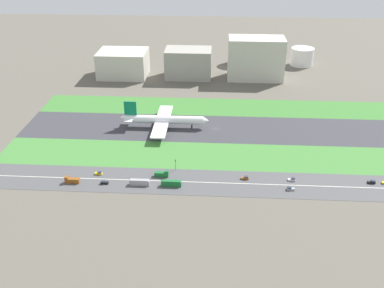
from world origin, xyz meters
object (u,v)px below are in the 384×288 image
Objects in this scene: bus_1 at (171,183)px; office_tower at (256,58)px; bus_0 at (140,182)px; hangar_building at (188,63)px; car_4 at (292,179)px; terminal_building at (123,64)px; car_3 at (372,182)px; fuel_tank_centre at (273,57)px; truck_0 at (72,180)px; traffic_light at (175,164)px; car_2 at (290,189)px; car_5 at (245,178)px; truck_1 at (162,174)px; airliner at (163,120)px; car_6 at (104,182)px; fuel_tank_east at (302,57)px; car_0 at (99,173)px; fuel_tank_west at (240,56)px.

bus_1 is 0.22× the size of office_tower.
hangar_building reaches higher than bus_0.
car_4 is 0.10× the size of terminal_building.
car_3 is 0.23× the size of fuel_tank_centre.
truck_0 is 0.19× the size of hangar_building.
traffic_light reaches higher than bus_1.
car_2 is 86.26m from bus_0.
terminal_building is (-7.69, 192.00, 10.42)m from truck_0.
bus_0 is 0.22× the size of office_tower.
hangar_building is (-46.08, 182.00, 12.63)m from car_5.
truck_1 is 1.91× the size of car_5.
airliner is at bearing -93.03° from bus_0.
car_2 is 0.10× the size of hangar_building.
airliner is at bearing -119.44° from truck_0.
car_6 is 280.77m from fuel_tank_east.
car_4 is 1.00× the size of car_6.
traffic_light reaches higher than car_0.
car_5 is 212.33m from terminal_building.
hangar_building reaches higher than car_3.
bus_0 is at bearing -93.03° from airliner.
office_tower reaches higher than car_4.
car_3 is 0.17× the size of fuel_tank_west.
fuel_tank_east reaches higher than truck_0.
office_tower reaches higher than hangar_building.
car_0 is at bearing -114.23° from airliner.
truck_1 reaches higher than car_0.
truck_0 is at bearing -143.31° from car_0.
car_0 and car_5 have the same top height.
car_5 is (49.51, 0.00, -0.75)m from truck_1.
fuel_tank_centre is 29.47m from fuel_tank_east.
traffic_light is at bearing -75.99° from airliner.
fuel_tank_east reaches higher than car_4.
car_0 is at bearing -83.39° from terminal_building.
airliner is 1.50× the size of hangar_building.
terminal_building is 122.03m from fuel_tank_west.
car_4 is 89.20m from bus_0.
terminal_building is at bearing 96.61° from car_0.
truck_1 is 194.63m from office_tower.
fuel_tank_centre is at bearing -112.89° from bus_0.
fuel_tank_east reaches higher than car_2.
traffic_light is (39.92, 17.99, 3.37)m from car_6.
truck_1 is 122.83m from car_3.
car_6 is 0.10× the size of terminal_building.
hangar_building reaches higher than traffic_light.
car_4 is 230.79m from fuel_tank_east.
car_5 is (87.69, 0.00, 0.00)m from car_0.
car_5 is at bearing 0.00° from truck_1.
airliner is 170.55m from fuel_tank_west.
fuel_tank_centre is (11.42, 227.00, 6.90)m from car_4.
car_2 is 0.23× the size of fuel_tank_centre.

